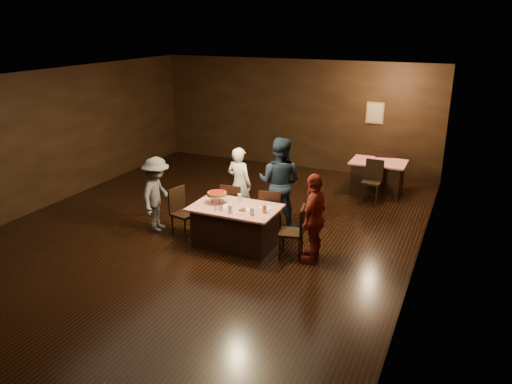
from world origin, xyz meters
TOP-DOWN VIEW (x-y plane):
  - room at (0.00, 0.01)m, footprint 10.00×10.04m
  - main_table at (0.82, -0.49)m, footprint 1.60×1.00m
  - back_table at (2.62, 3.68)m, footprint 1.30×0.90m
  - chair_far_left at (0.42, 0.26)m, footprint 0.46×0.46m
  - chair_far_right at (1.22, 0.26)m, footprint 0.51×0.51m
  - chair_end_left at (-0.28, -0.49)m, footprint 0.50×0.50m
  - chair_end_right at (1.92, -0.49)m, footprint 0.49×0.49m
  - chair_back_near at (2.62, 2.98)m, footprint 0.43×0.43m
  - chair_back_far at (2.62, 4.28)m, footprint 0.49×0.49m
  - diner_white_jacket at (0.33, 0.72)m, footprint 0.63×0.47m
  - diner_navy_hoodie at (1.23, 0.69)m, footprint 0.93×0.74m
  - diner_grey_knit at (-0.91, -0.46)m, footprint 0.72×1.05m
  - diner_red_shirt at (2.33, -0.49)m, footprint 0.43×0.95m
  - pizza_stand at (0.42, -0.44)m, footprint 0.38×0.38m
  - plate_with_slice at (1.07, -0.67)m, footprint 0.25×0.25m
  - plate_empty at (1.37, -0.34)m, footprint 0.25×0.25m
  - glass_front_left at (0.87, -0.79)m, footprint 0.08×0.08m
  - glass_front_right at (1.27, -0.74)m, footprint 0.08×0.08m
  - glass_amber at (1.42, -0.54)m, footprint 0.08×0.08m
  - glass_back at (0.77, -0.19)m, footprint 0.08×0.08m
  - condiments at (0.64, -0.77)m, footprint 0.17×0.10m
  - napkin_center at (1.12, -0.49)m, footprint 0.19×0.19m
  - napkin_left at (0.67, -0.54)m, footprint 0.21×0.21m

SIDE VIEW (x-z plane):
  - main_table at x=0.82m, z-range 0.00..0.77m
  - back_table at x=2.62m, z-range 0.00..0.77m
  - chair_far_left at x=0.42m, z-range 0.00..0.95m
  - chair_far_right at x=1.22m, z-range 0.00..0.95m
  - chair_end_left at x=-0.28m, z-range 0.00..0.95m
  - chair_end_right at x=1.92m, z-range 0.00..0.95m
  - chair_back_near at x=2.62m, z-range 0.00..0.95m
  - chair_back_far at x=2.62m, z-range 0.00..0.95m
  - diner_grey_knit at x=-0.91m, z-range 0.00..1.50m
  - napkin_center at x=1.12m, z-range 0.77..0.78m
  - napkin_left at x=0.67m, z-range 0.77..0.78m
  - plate_empty at x=1.37m, z-range 0.77..0.78m
  - diner_white_jacket at x=0.33m, z-range 0.00..1.56m
  - plate_with_slice at x=1.07m, z-range 0.76..0.83m
  - diner_red_shirt at x=2.33m, z-range 0.00..1.59m
  - condiments at x=0.64m, z-range 0.77..0.87m
  - glass_front_left at x=0.87m, z-range 0.77..0.91m
  - glass_front_right at x=1.27m, z-range 0.77..0.91m
  - glass_amber at x=1.42m, z-range 0.77..0.91m
  - glass_back at x=0.77m, z-range 0.77..0.91m
  - diner_navy_hoodie at x=1.23m, z-range 0.00..1.86m
  - pizza_stand at x=0.42m, z-range 0.84..1.06m
  - room at x=0.00m, z-range 0.63..3.65m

